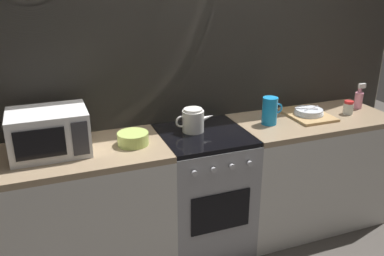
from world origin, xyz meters
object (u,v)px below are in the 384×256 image
mixing_bowl (133,139)px  dish_pile (308,113)px  kettle (193,120)px  spice_jar (348,108)px  stove_unit (203,191)px  spray_bottle (359,99)px  pitcher (270,111)px  microwave (49,132)px

mixing_bowl → dish_pile: (1.37, 0.05, -0.02)m
kettle → mixing_bowl: (-0.44, -0.08, -0.04)m
kettle → spice_jar: 1.26m
stove_unit → spray_bottle: (1.37, 0.06, 0.53)m
mixing_bowl → spice_jar: size_ratio=1.90×
kettle → pitcher: size_ratio=1.42×
kettle → mixing_bowl: size_ratio=1.42×
mixing_bowl → microwave: bearing=173.9°
stove_unit → microwave: size_ratio=1.96×
stove_unit → spray_bottle: bearing=2.6°
microwave → dish_pile: 1.87m
stove_unit → dish_pile: dish_pile is taller
microwave → spray_bottle: 2.37m
kettle → mixing_bowl: 0.45m
mixing_bowl → stove_unit: bearing=1.7°
microwave → spray_bottle: size_ratio=2.27×
microwave → kettle: (0.94, 0.02, -0.05)m
stove_unit → dish_pile: (0.87, 0.04, 0.47)m
kettle → pitcher: (0.57, -0.06, 0.02)m
stove_unit → spice_jar: size_ratio=8.57×
mixing_bowl → spice_jar: (1.70, -0.01, 0.01)m
dish_pile → spice_jar: bearing=-11.1°
microwave → spice_jar: size_ratio=4.38×
stove_unit → microwave: (-1.00, 0.04, 0.59)m
spice_jar → spray_bottle: spray_bottle is taller
pitcher → spice_jar: bearing=-1.8°
spice_jar → spray_bottle: bearing=26.3°
kettle → mixing_bowl: kettle is taller
pitcher → spray_bottle: size_ratio=0.99×
pitcher → mixing_bowl: bearing=-179.3°
pitcher → dish_pile: pitcher is taller
mixing_bowl → spray_bottle: (1.87, 0.08, 0.04)m
dish_pile → kettle: bearing=178.7°
pitcher → spray_bottle: (0.86, 0.06, -0.02)m
kettle → pitcher: pitcher is taller
mixing_bowl → pitcher: (1.01, 0.01, 0.06)m
mixing_bowl → dish_pile: 1.37m
spice_jar → stove_unit: bearing=178.8°
pitcher → spray_bottle: spray_bottle is taller
mixing_bowl → pitcher: 1.01m
stove_unit → pitcher: bearing=-0.3°
spice_jar → spray_bottle: 0.20m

